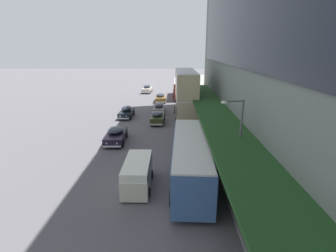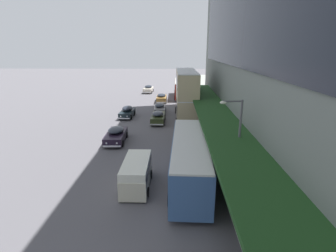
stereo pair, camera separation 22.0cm
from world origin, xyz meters
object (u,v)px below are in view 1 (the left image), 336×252
(transit_bus_kerbside_rear, at_px, (191,157))
(sedan_lead_near, at_px, (160,98))
(sedan_oncoming_rear, at_px, (159,108))
(transit_bus_kerbside_front, at_px, (186,94))
(street_lamp, at_px, (237,136))
(fire_hydrant, at_px, (241,205))
(sedan_second_mid, at_px, (116,135))
(sedan_lead_mid, at_px, (127,112))
(transit_bus_kerbside_far, at_px, (180,88))
(sedan_far_back, at_px, (158,117))
(sedan_trailing_near, at_px, (147,89))
(vw_van, at_px, (138,172))

(transit_bus_kerbside_rear, bearing_deg, sedan_lead_near, 96.80)
(sedan_oncoming_rear, distance_m, sedan_lead_near, 8.30)
(transit_bus_kerbside_front, bearing_deg, street_lamp, -81.90)
(sedan_oncoming_rear, relative_size, fire_hydrant, 6.40)
(sedan_second_mid, bearing_deg, fire_hydrant, -50.49)
(fire_hydrant, bearing_deg, sedan_lead_near, 100.67)
(sedan_oncoming_rear, bearing_deg, transit_bus_kerbside_front, -43.96)
(sedan_lead_mid, relative_size, fire_hydrant, 6.25)
(transit_bus_kerbside_far, distance_m, sedan_far_back, 18.88)
(transit_bus_kerbside_front, bearing_deg, fire_hydrant, -83.72)
(transit_bus_kerbside_far, xyz_separation_m, sedan_trailing_near, (-7.05, 5.57, -1.09))
(transit_bus_kerbside_front, relative_size, sedan_lead_near, 2.33)
(transit_bus_kerbside_far, height_order, sedan_lead_mid, transit_bus_kerbside_far)
(transit_bus_kerbside_front, xyz_separation_m, sedan_trailing_near, (-7.30, 22.36, -2.73))
(transit_bus_kerbside_rear, height_order, sedan_oncoming_rear, transit_bus_kerbside_rear)
(sedan_trailing_near, xyz_separation_m, street_lamp, (9.87, -40.44, 2.93))
(sedan_second_mid, bearing_deg, transit_bus_kerbside_front, 50.27)
(transit_bus_kerbside_front, relative_size, sedan_second_mid, 2.22)
(transit_bus_kerbside_front, height_order, street_lamp, transit_bus_kerbside_front)
(sedan_far_back, distance_m, street_lamp, 17.74)
(sedan_second_mid, relative_size, street_lamp, 0.78)
(transit_bus_kerbside_front, xyz_separation_m, vw_van, (-4.12, -18.09, -2.42))
(sedan_lead_near, bearing_deg, sedan_far_back, -89.03)
(sedan_far_back, distance_m, fire_hydrant, 20.22)
(sedan_second_mid, distance_m, vw_van, 9.65)
(sedan_far_back, distance_m, sedan_oncoming_rear, 5.35)
(sedan_lead_mid, bearing_deg, sedan_trailing_near, 87.68)
(sedan_lead_near, bearing_deg, sedan_second_mid, -99.87)
(transit_bus_kerbside_front, distance_m, sedan_trailing_near, 23.68)
(street_lamp, bearing_deg, sedan_second_mid, 138.38)
(transit_bus_kerbside_far, distance_m, street_lamp, 35.03)
(transit_bus_kerbside_rear, relative_size, sedan_trailing_near, 2.32)
(sedan_far_back, bearing_deg, street_lamp, -69.10)
(vw_van, height_order, fire_hydrant, vw_van)
(transit_bus_kerbside_rear, relative_size, sedan_lead_mid, 2.45)
(sedan_lead_mid, height_order, sedan_far_back, sedan_lead_mid)
(sedan_trailing_near, xyz_separation_m, sedan_oncoming_rear, (3.56, -18.75, -0.05))
(transit_bus_kerbside_front, bearing_deg, sedan_second_mid, -129.73)
(transit_bus_kerbside_far, distance_m, sedan_lead_mid, 17.67)
(transit_bus_kerbside_far, xyz_separation_m, sedan_second_mid, (-7.31, -25.88, -1.13))
(transit_bus_kerbside_front, relative_size, sedan_far_back, 2.28)
(transit_bus_kerbside_rear, bearing_deg, sedan_lead_mid, 112.97)
(vw_van, distance_m, fire_hydrant, 7.11)
(fire_hydrant, bearing_deg, sedan_second_mid, 129.51)
(transit_bus_kerbside_front, distance_m, sedan_lead_mid, 8.68)
(sedan_second_mid, xyz_separation_m, sedan_lead_near, (3.65, 20.99, 0.02))
(sedan_second_mid, xyz_separation_m, sedan_trailing_near, (0.25, 31.44, 0.04))
(vw_van, distance_m, street_lamp, 7.19)
(transit_bus_kerbside_far, relative_size, sedan_far_back, 2.27)
(transit_bus_kerbside_front, height_order, transit_bus_kerbside_far, transit_bus_kerbside_front)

